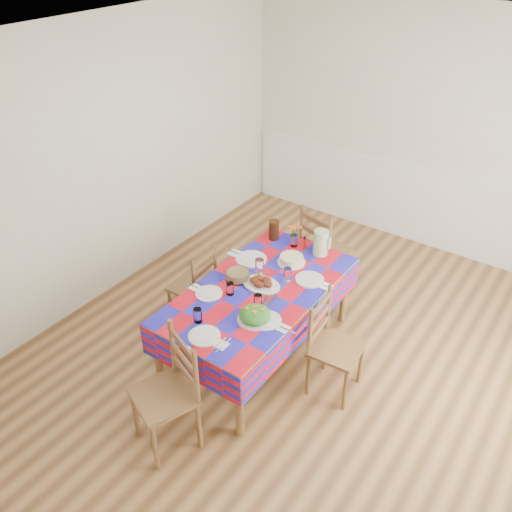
{
  "coord_description": "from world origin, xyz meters",
  "views": [
    {
      "loc": [
        1.7,
        -3.21,
        3.46
      ],
      "look_at": [
        -0.49,
        -0.12,
        0.97
      ],
      "focal_mm": 38.0,
      "sensor_mm": 36.0,
      "label": 1
    }
  ],
  "objects_px": {
    "meat_platter": "(261,283)",
    "chair_far": "(323,251)",
    "green_pitcher": "(321,243)",
    "chair_right": "(332,347)",
    "chair_left": "(195,286)",
    "tea_pitcher": "(274,230)",
    "dining_table": "(259,296)",
    "chair_near": "(169,393)"
  },
  "relations": [
    {
      "from": "meat_platter",
      "to": "chair_left",
      "type": "distance_m",
      "value": 0.79
    },
    {
      "from": "chair_near",
      "to": "chair_left",
      "type": "relative_size",
      "value": 1.13
    },
    {
      "from": "dining_table",
      "to": "green_pitcher",
      "type": "bearing_deg",
      "value": 79.05
    },
    {
      "from": "chair_far",
      "to": "chair_right",
      "type": "bearing_deg",
      "value": 136.57
    },
    {
      "from": "green_pitcher",
      "to": "tea_pitcher",
      "type": "relative_size",
      "value": 1.22
    },
    {
      "from": "dining_table",
      "to": "chair_left",
      "type": "relative_size",
      "value": 2.12
    },
    {
      "from": "green_pitcher",
      "to": "chair_near",
      "type": "bearing_deg",
      "value": -93.97
    },
    {
      "from": "dining_table",
      "to": "chair_right",
      "type": "height_order",
      "value": "chair_right"
    },
    {
      "from": "tea_pitcher",
      "to": "chair_far",
      "type": "relative_size",
      "value": 0.2
    },
    {
      "from": "chair_left",
      "to": "chair_far",
      "type": "bearing_deg",
      "value": 144.3
    },
    {
      "from": "green_pitcher",
      "to": "chair_far",
      "type": "bearing_deg",
      "value": 113.51
    },
    {
      "from": "chair_far",
      "to": "chair_left",
      "type": "height_order",
      "value": "chair_far"
    },
    {
      "from": "meat_platter",
      "to": "chair_near",
      "type": "relative_size",
      "value": 0.36
    },
    {
      "from": "meat_platter",
      "to": "chair_far",
      "type": "bearing_deg",
      "value": 90.06
    },
    {
      "from": "meat_platter",
      "to": "chair_near",
      "type": "xyz_separation_m",
      "value": [
        0.03,
        -1.2,
        -0.26
      ]
    },
    {
      "from": "green_pitcher",
      "to": "chair_left",
      "type": "xyz_separation_m",
      "value": [
        -0.88,
        -0.78,
        -0.41
      ]
    },
    {
      "from": "green_pitcher",
      "to": "chair_right",
      "type": "xyz_separation_m",
      "value": [
        0.58,
        -0.78,
        -0.39
      ]
    },
    {
      "from": "dining_table",
      "to": "tea_pitcher",
      "type": "xyz_separation_m",
      "value": [
        -0.35,
        0.75,
        0.18
      ]
    },
    {
      "from": "meat_platter",
      "to": "chair_left",
      "type": "bearing_deg",
      "value": -176.02
    },
    {
      "from": "chair_near",
      "to": "meat_platter",
      "type": "bearing_deg",
      "value": 113.05
    },
    {
      "from": "green_pitcher",
      "to": "tea_pitcher",
      "type": "distance_m",
      "value": 0.5
    },
    {
      "from": "green_pitcher",
      "to": "chair_far",
      "type": "xyz_separation_m",
      "value": [
        -0.16,
        0.37,
        -0.35
      ]
    },
    {
      "from": "dining_table",
      "to": "chair_right",
      "type": "xyz_separation_m",
      "value": [
        0.73,
        -0.0,
        -0.19
      ]
    },
    {
      "from": "dining_table",
      "to": "chair_far",
      "type": "height_order",
      "value": "chair_far"
    },
    {
      "from": "meat_platter",
      "to": "chair_far",
      "type": "xyz_separation_m",
      "value": [
        -0.0,
        1.1,
        -0.25
      ]
    },
    {
      "from": "meat_platter",
      "to": "chair_right",
      "type": "distance_m",
      "value": 0.8
    },
    {
      "from": "dining_table",
      "to": "chair_near",
      "type": "relative_size",
      "value": 1.88
    },
    {
      "from": "green_pitcher",
      "to": "chair_right",
      "type": "bearing_deg",
      "value": -53.5
    },
    {
      "from": "tea_pitcher",
      "to": "chair_far",
      "type": "bearing_deg",
      "value": 49.89
    },
    {
      "from": "meat_platter",
      "to": "chair_near",
      "type": "distance_m",
      "value": 1.23
    },
    {
      "from": "green_pitcher",
      "to": "chair_left",
      "type": "distance_m",
      "value": 1.24
    },
    {
      "from": "chair_left",
      "to": "chair_right",
      "type": "distance_m",
      "value": 1.46
    },
    {
      "from": "tea_pitcher",
      "to": "chair_far",
      "type": "xyz_separation_m",
      "value": [
        0.34,
        0.4,
        -0.33
      ]
    },
    {
      "from": "chair_near",
      "to": "chair_right",
      "type": "xyz_separation_m",
      "value": [
        0.71,
        1.15,
        -0.03
      ]
    },
    {
      "from": "meat_platter",
      "to": "chair_far",
      "type": "distance_m",
      "value": 1.13
    },
    {
      "from": "meat_platter",
      "to": "tea_pitcher",
      "type": "distance_m",
      "value": 0.78
    },
    {
      "from": "meat_platter",
      "to": "dining_table",
      "type": "bearing_deg",
      "value": -79.47
    },
    {
      "from": "meat_platter",
      "to": "chair_near",
      "type": "height_order",
      "value": "chair_near"
    },
    {
      "from": "tea_pitcher",
      "to": "chair_near",
      "type": "relative_size",
      "value": 0.2
    },
    {
      "from": "green_pitcher",
      "to": "chair_left",
      "type": "relative_size",
      "value": 0.28
    },
    {
      "from": "meat_platter",
      "to": "chair_right",
      "type": "xyz_separation_m",
      "value": [
        0.74,
        -0.06,
        -0.29
      ]
    },
    {
      "from": "tea_pitcher",
      "to": "chair_right",
      "type": "relative_size",
      "value": 0.22
    }
  ]
}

